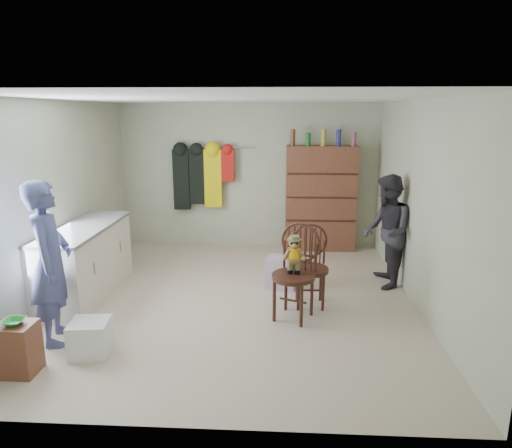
# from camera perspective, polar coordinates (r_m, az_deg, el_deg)

# --- Properties ---
(ground_plane) EXTENTS (5.00, 5.00, 0.00)m
(ground_plane) POSITION_cam_1_polar(r_m,az_deg,el_deg) (5.98, -2.53, -9.30)
(ground_plane) COLOR beige
(ground_plane) RESTS_ON ground
(room_walls) EXTENTS (5.00, 5.00, 5.00)m
(room_walls) POSITION_cam_1_polar(r_m,az_deg,el_deg) (6.08, -2.19, 6.54)
(room_walls) COLOR #B8BD9E
(room_walls) RESTS_ON ground
(counter) EXTENTS (0.64, 1.86, 0.94)m
(counter) POSITION_cam_1_polar(r_m,az_deg,el_deg) (6.31, -20.55, -4.39)
(counter) COLOR silver
(counter) RESTS_ON ground
(stool) EXTENTS (0.34, 0.29, 0.49)m
(stool) POSITION_cam_1_polar(r_m,az_deg,el_deg) (4.84, -27.66, -13.65)
(stool) COLOR brown
(stool) RESTS_ON ground
(bowl) EXTENTS (0.19, 0.19, 0.05)m
(bowl) POSITION_cam_1_polar(r_m,az_deg,el_deg) (4.73, -28.03, -10.76)
(bowl) COLOR green
(bowl) RESTS_ON stool
(plastic_tub) EXTENTS (0.41, 0.39, 0.35)m
(plastic_tub) POSITION_cam_1_polar(r_m,az_deg,el_deg) (4.93, -20.00, -13.24)
(plastic_tub) COLOR white
(plastic_tub) RESTS_ON ground
(chair_front) EXTENTS (0.65, 0.65, 1.12)m
(chair_front) POSITION_cam_1_polar(r_m,az_deg,el_deg) (5.28, 4.95, -5.05)
(chair_front) COLOR #3F1F16
(chair_front) RESTS_ON ground
(chair_far) EXTENTS (0.46, 0.46, 1.01)m
(chair_far) POSITION_cam_1_polar(r_m,az_deg,el_deg) (5.69, 6.78, -4.80)
(chair_far) COLOR #3F1F16
(chair_far) RESTS_ON ground
(striped_bag) EXTENTS (0.47, 0.40, 0.43)m
(striped_bag) POSITION_cam_1_polar(r_m,az_deg,el_deg) (6.29, 3.25, -6.06)
(striped_bag) COLOR #E57281
(striped_bag) RESTS_ON ground
(person_left) EXTENTS (0.55, 0.70, 1.71)m
(person_left) POSITION_cam_1_polar(r_m,az_deg,el_deg) (5.11, -24.31, -4.46)
(person_left) COLOR #484F85
(person_left) RESTS_ON ground
(person_right) EXTENTS (0.63, 0.78, 1.55)m
(person_right) POSITION_cam_1_polar(r_m,az_deg,el_deg) (6.42, 15.99, -0.92)
(person_right) COLOR #2D2B33
(person_right) RESTS_ON ground
(dresser) EXTENTS (1.20, 0.39, 2.08)m
(dresser) POSITION_cam_1_polar(r_m,az_deg,el_deg) (7.93, 8.09, 3.25)
(dresser) COLOR brown
(dresser) RESTS_ON ground
(coat_rack) EXTENTS (1.42, 0.12, 1.09)m
(coat_rack) POSITION_cam_1_polar(r_m,az_deg,el_deg) (8.05, -6.85, 5.89)
(coat_rack) COLOR #99999E
(coat_rack) RESTS_ON ground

